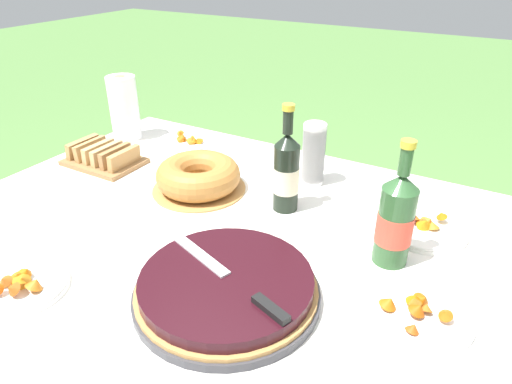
# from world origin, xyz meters

# --- Properties ---
(garden_table) EXTENTS (1.65, 1.24, 0.70)m
(garden_table) POSITION_xyz_m (0.00, 0.00, 0.65)
(garden_table) COLOR brown
(garden_table) RESTS_ON ground_plane
(tablecloth) EXTENTS (1.66, 1.25, 0.10)m
(tablecloth) POSITION_xyz_m (0.00, 0.00, 0.69)
(tablecloth) COLOR white
(tablecloth) RESTS_ON garden_table
(berry_tart) EXTENTS (0.41, 0.41, 0.06)m
(berry_tart) POSITION_xyz_m (0.12, -0.19, 0.73)
(berry_tart) COLOR #38383D
(berry_tart) RESTS_ON tablecloth
(serving_knife) EXTENTS (0.36, 0.15, 0.01)m
(serving_knife) POSITION_xyz_m (0.15, -0.20, 0.77)
(serving_knife) COLOR silver
(serving_knife) RESTS_ON berry_tart
(bundt_cake) EXTENTS (0.29, 0.29, 0.10)m
(bundt_cake) POSITION_xyz_m (-0.23, 0.18, 0.75)
(bundt_cake) COLOR #B78447
(bundt_cake) RESTS_ON tablecloth
(cup_stack) EXTENTS (0.07, 0.07, 0.20)m
(cup_stack) POSITION_xyz_m (0.06, 0.40, 0.81)
(cup_stack) COLOR white
(cup_stack) RESTS_ON tablecloth
(cider_bottle_green) EXTENTS (0.09, 0.09, 0.31)m
(cider_bottle_green) POSITION_xyz_m (0.39, 0.12, 0.82)
(cider_bottle_green) COLOR #2D562D
(cider_bottle_green) RESTS_ON tablecloth
(juice_bottle_red) EXTENTS (0.07, 0.07, 0.31)m
(juice_bottle_red) POSITION_xyz_m (0.06, 0.21, 0.82)
(juice_bottle_red) COLOR black
(juice_bottle_red) RESTS_ON tablecloth
(snack_plate_near) EXTENTS (0.21, 0.21, 0.06)m
(snack_plate_near) POSITION_xyz_m (-0.49, 0.45, 0.72)
(snack_plate_near) COLOR white
(snack_plate_near) RESTS_ON tablecloth
(snack_plate_left) EXTENTS (0.20, 0.20, 0.06)m
(snack_plate_left) POSITION_xyz_m (-0.29, -0.40, 0.72)
(snack_plate_left) COLOR white
(snack_plate_left) RESTS_ON tablecloth
(snack_plate_right) EXTENTS (0.23, 0.23, 0.05)m
(snack_plate_right) POSITION_xyz_m (0.43, 0.29, 0.72)
(snack_plate_right) COLOR white
(snack_plate_right) RESTS_ON tablecloth
(snack_plate_far) EXTENTS (0.23, 0.23, 0.05)m
(snack_plate_far) POSITION_xyz_m (0.49, -0.04, 0.72)
(snack_plate_far) COLOR white
(snack_plate_far) RESTS_ON tablecloth
(paper_towel_roll) EXTENTS (0.11, 0.11, 0.25)m
(paper_towel_roll) POSITION_xyz_m (-0.73, 0.39, 0.83)
(paper_towel_roll) COLOR white
(paper_towel_roll) RESTS_ON tablecloth
(bread_board) EXTENTS (0.26, 0.18, 0.07)m
(bread_board) POSITION_xyz_m (-0.63, 0.17, 0.73)
(bread_board) COLOR olive
(bread_board) RESTS_ON tablecloth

